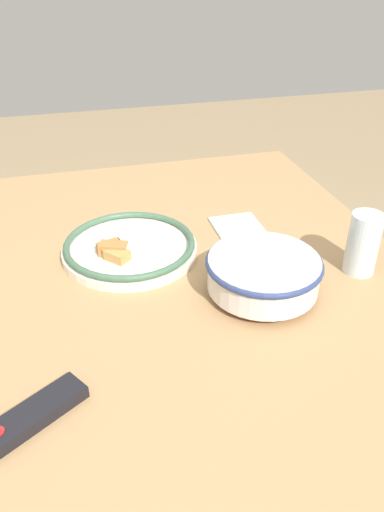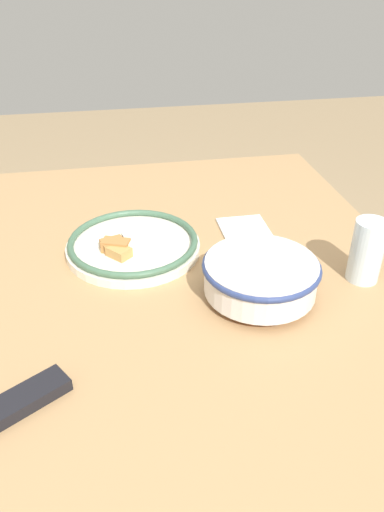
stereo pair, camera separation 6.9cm
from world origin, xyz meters
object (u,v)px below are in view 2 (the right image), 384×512
food_plate (133,245)px  drinking_glass (367,251)px  noodle_bowl (260,276)px  tv_remote (18,403)px

food_plate → drinking_glass: bearing=-112.8°
drinking_glass → noodle_bowl: bearing=95.3°
noodle_bowl → food_plate: 0.30m
noodle_bowl → tv_remote: bearing=115.3°
food_plate → tv_remote: food_plate is taller
food_plate → tv_remote: 0.44m
tv_remote → noodle_bowl: bearing=-97.0°
noodle_bowl → food_plate: bearing=47.3°
noodle_bowl → tv_remote: size_ratio=1.43×
noodle_bowl → drinking_glass: size_ratio=1.71×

